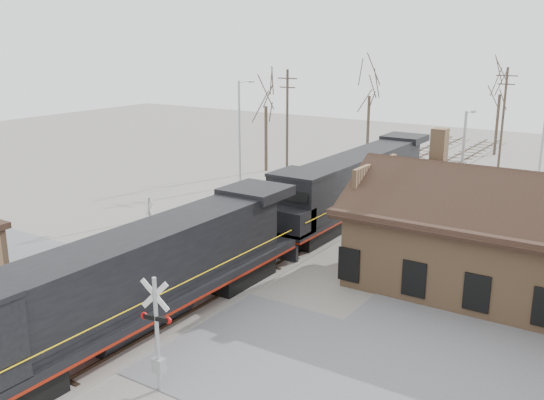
{
  "coord_description": "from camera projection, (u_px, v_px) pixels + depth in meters",
  "views": [
    {
      "loc": [
        18.26,
        -18.72,
        12.6
      ],
      "look_at": [
        0.06,
        9.0,
        3.73
      ],
      "focal_mm": 40.0,
      "sensor_mm": 36.0,
      "label": 1
    }
  ],
  "objects": [
    {
      "name": "streetlight_b",
      "position": [
        463.0,
        166.0,
        38.94
      ],
      "size": [
        0.25,
        2.04,
        8.2
      ],
      "color": "#A5A8AD",
      "rests_on": "ground"
    },
    {
      "name": "tree_a",
      "position": [
        266.0,
        95.0,
        57.68
      ],
      "size": [
        4.21,
        4.21,
        10.32
      ],
      "color": "#382D23",
      "rests_on": "ground"
    },
    {
      "name": "streetlight_c",
      "position": [
        544.0,
        130.0,
        50.52
      ],
      "size": [
        0.25,
        2.04,
        9.25
      ],
      "color": "#A5A8AD",
      "rests_on": "ground"
    },
    {
      "name": "utility_pole_a",
      "position": [
        287.0,
        122.0,
        55.59
      ],
      "size": [
        2.0,
        0.24,
        9.91
      ],
      "color": "#382D23",
      "rests_on": "ground"
    },
    {
      "name": "crossbuck_near",
      "position": [
        157.0,
        339.0,
        21.92
      ],
      "size": [
        1.26,
        0.33,
        4.46
      ],
      "rotation": [
        0.0,
        0.0,
        0.19
      ],
      "color": "#A5A8AD",
      "rests_on": "ground"
    },
    {
      "name": "track_main",
      "position": [
        321.0,
        234.0,
        40.15
      ],
      "size": [
        3.4,
        90.0,
        0.24
      ],
      "color": "gray",
      "rests_on": "ground"
    },
    {
      "name": "tree_c",
      "position": [
        501.0,
        84.0,
        65.76
      ],
      "size": [
        4.47,
        4.47,
        10.94
      ],
      "color": "#382D23",
      "rests_on": "ground"
    },
    {
      "name": "track_siding",
      "position": [
        265.0,
        223.0,
        42.54
      ],
      "size": [
        3.4,
        90.0,
        0.24
      ],
      "color": "gray",
      "rests_on": "ground"
    },
    {
      "name": "tree_b",
      "position": [
        370.0,
        85.0,
        62.06
      ],
      "size": [
        4.58,
        4.58,
        11.23
      ],
      "color": "#382D23",
      "rests_on": "ground"
    },
    {
      "name": "road",
      "position": [
        164.0,
        319.0,
        28.05
      ],
      "size": [
        60.0,
        9.0,
        0.03
      ],
      "primitive_type": "cube",
      "color": "slate",
      "rests_on": "ground"
    },
    {
      "name": "crossbuck_far",
      "position": [
        151.0,
        233.0,
        34.41
      ],
      "size": [
        1.08,
        0.5,
        3.99
      ],
      "rotation": [
        0.0,
        0.0,
        2.76
      ],
      "color": "#A5A8AD",
      "rests_on": "ground"
    },
    {
      "name": "ground",
      "position": [
        164.0,
        319.0,
        28.06
      ],
      "size": [
        140.0,
        140.0,
        0.0
      ],
      "primitive_type": "plane",
      "color": "gray",
      "rests_on": "ground"
    },
    {
      "name": "utility_pole_b",
      "position": [
        503.0,
        118.0,
        58.29
      ],
      "size": [
        2.0,
        0.24,
        9.98
      ],
      "color": "#382D23",
      "rests_on": "ground"
    },
    {
      "name": "streetlight_a",
      "position": [
        241.0,
        136.0,
        47.03
      ],
      "size": [
        0.25,
        2.04,
        9.51
      ],
      "color": "#A5A8AD",
      "rests_on": "ground"
    },
    {
      "name": "locomotive_trailing",
      "position": [
        352.0,
        185.0,
        43.19
      ],
      "size": [
        3.22,
        21.53,
        4.53
      ],
      "color": "black",
      "rests_on": "ground"
    },
    {
      "name": "depot",
      "position": [
        500.0,
        246.0,
        30.77
      ],
      "size": [
        15.2,
        9.31,
        7.9
      ],
      "color": "#936D4C",
      "rests_on": "ground"
    },
    {
      "name": "locomotive_lead",
      "position": [
        125.0,
        285.0,
        25.58
      ],
      "size": [
        3.22,
        21.53,
        4.78
      ],
      "color": "black",
      "rests_on": "ground"
    }
  ]
}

